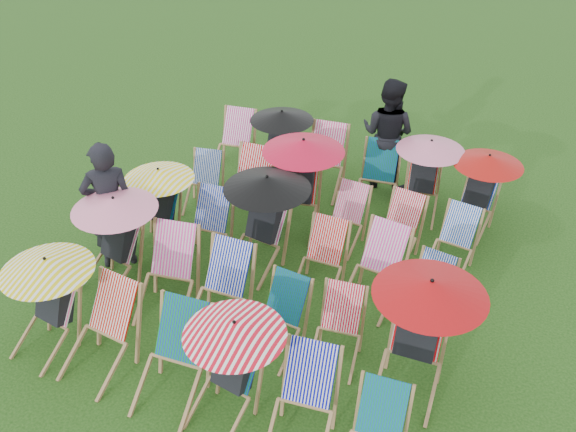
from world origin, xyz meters
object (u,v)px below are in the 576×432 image
at_px(deckchair_0, 46,303).
at_px(person_left, 109,206).
at_px(deckchair_29, 478,191).
at_px(person_rear, 388,134).

distance_m(deckchair_0, person_left, 1.67).
height_order(deckchair_0, deckchair_29, deckchair_0).
bearing_deg(deckchair_0, deckchair_29, 55.94).
bearing_deg(person_rear, person_left, 60.87).
bearing_deg(person_left, deckchair_0, 59.25).
relative_size(deckchair_0, person_rear, 0.67).
relative_size(deckchair_29, person_left, 0.63).
bearing_deg(deckchair_0, person_left, 107.81).
distance_m(deckchair_29, person_left, 5.28).
height_order(person_left, person_rear, person_left).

